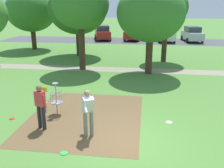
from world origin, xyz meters
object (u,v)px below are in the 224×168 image
at_px(player_throwing, 40,104).
at_px(parked_car_leftmost, 103,33).
at_px(tree_mid_center, 78,9).
at_px(tree_far_center, 80,5).
at_px(parked_car_rightmost, 192,34).
at_px(parked_car_center_right, 165,34).
at_px(tree_near_right, 31,10).
at_px(tree_near_left, 167,8).
at_px(disc_golf_basket, 55,97).
at_px(frisbee_near_basket, 169,122).
at_px(tree_far_left, 151,13).
at_px(player_foreground_watching, 88,111).
at_px(frisbee_far_left, 12,119).
at_px(parked_car_center_left, 134,33).
at_px(frisbee_by_tee, 64,153).

bearing_deg(player_throwing, parked_car_leftmost, 94.41).
distance_m(tree_mid_center, tree_far_center, 5.06).
bearing_deg(parked_car_rightmost, parked_car_center_right, -173.53).
distance_m(tree_near_right, parked_car_rightmost, 19.07).
distance_m(tree_near_left, parked_car_rightmost, 13.20).
height_order(tree_far_center, parked_car_center_right, tree_far_center).
distance_m(disc_golf_basket, frisbee_near_basket, 4.78).
bearing_deg(tree_far_left, parked_car_rightmost, 71.35).
bearing_deg(player_foreground_watching, tree_near_left, 75.34).
height_order(tree_mid_center, parked_car_leftmost, tree_mid_center).
relative_size(player_throwing, tree_near_right, 0.29).
distance_m(disc_golf_basket, player_foreground_watching, 2.47).
xyz_separation_m(frisbee_near_basket, frisbee_far_left, (-6.33, -0.52, 0.00)).
relative_size(frisbee_far_left, tree_far_center, 0.03).
bearing_deg(parked_car_center_left, parked_car_rightmost, -2.64).
relative_size(frisbee_far_left, parked_car_leftmost, 0.05).
height_order(frisbee_far_left, parked_car_leftmost, parked_car_leftmost).
distance_m(frisbee_near_basket, tree_far_left, 8.38).
bearing_deg(tree_near_left, player_foreground_watching, -104.66).
bearing_deg(frisbee_far_left, frisbee_near_basket, 4.71).
xyz_separation_m(player_foreground_watching, frisbee_far_left, (-3.42, 0.95, -0.98)).
height_order(tree_mid_center, tree_far_left, tree_mid_center).
bearing_deg(frisbee_near_basket, parked_car_center_right, 86.77).
relative_size(tree_near_right, parked_car_leftmost, 1.32).
height_order(tree_far_center, parked_car_leftmost, tree_far_center).
xyz_separation_m(tree_far_left, parked_car_rightmost, (5.42, 16.05, -3.01)).
height_order(tree_near_right, tree_mid_center, tree_mid_center).
bearing_deg(frisbee_by_tee, frisbee_near_basket, 37.42).
xyz_separation_m(frisbee_by_tee, parked_car_center_right, (4.75, 25.68, 0.91)).
distance_m(frisbee_near_basket, parked_car_center_right, 23.09).
bearing_deg(disc_golf_basket, frisbee_near_basket, -2.47).
bearing_deg(tree_far_left, disc_golf_basket, -118.67).
distance_m(tree_near_right, tree_far_center, 10.30).
bearing_deg(tree_far_left, tree_near_left, 72.70).
relative_size(player_foreground_watching, parked_car_leftmost, 0.38).
xyz_separation_m(player_foreground_watching, player_throwing, (-1.86, 0.35, -0.02)).
relative_size(player_foreground_watching, parked_car_center_right, 0.39).
height_order(frisbee_by_tee, tree_far_center, tree_far_center).
relative_size(tree_mid_center, parked_car_center_right, 1.41).
bearing_deg(parked_car_leftmost, tree_mid_center, -91.61).
distance_m(tree_near_right, parked_car_center_right, 15.98).
height_order(frisbee_near_basket, tree_near_right, tree_near_right).
bearing_deg(tree_far_center, frisbee_near_basket, -55.32).
bearing_deg(player_foreground_watching, parked_car_rightmost, 73.16).
relative_size(disc_golf_basket, player_foreground_watching, 0.81).
bearing_deg(frisbee_by_tee, tree_far_center, 100.83).
bearing_deg(parked_car_rightmost, tree_far_left, -108.65).
xyz_separation_m(player_foreground_watching, parked_car_leftmost, (-3.76, 24.94, -0.06)).
bearing_deg(parked_car_center_right, frisbee_far_left, -107.95).
height_order(disc_golf_basket, tree_mid_center, tree_mid_center).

